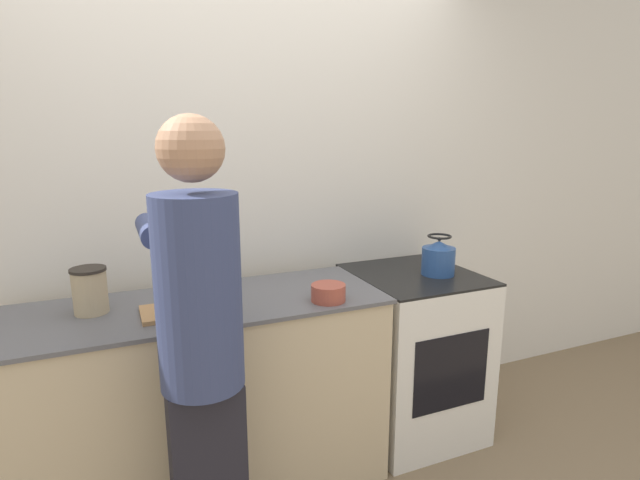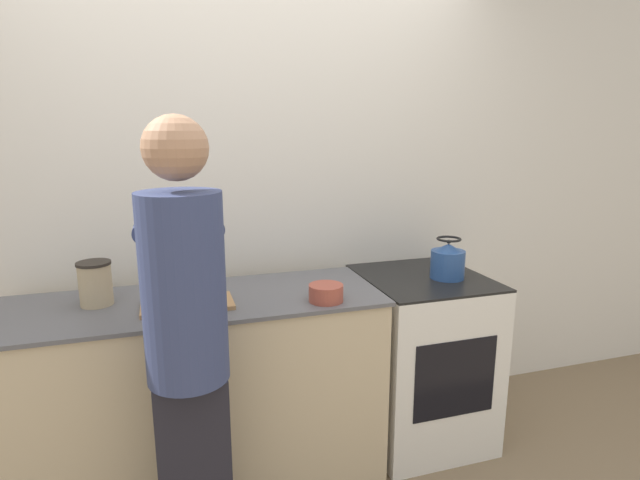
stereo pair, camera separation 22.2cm
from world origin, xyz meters
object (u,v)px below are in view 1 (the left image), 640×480
person (201,342)px  knife (199,304)px  bowl_prep (328,293)px  cutting_board (189,309)px  kettle (438,258)px  canister_jar (90,290)px  oven (412,352)px

person → knife: (0.06, 0.40, -0.01)m
knife → bowl_prep: 0.55m
cutting_board → kettle: (1.29, 0.07, 0.07)m
cutting_board → canister_jar: bearing=159.1°
person → knife: person is taller
oven → knife: (-1.15, -0.12, 0.48)m
person → bowl_prep: size_ratio=11.17×
kettle → canister_jar: 1.66m
knife → canister_jar: (-0.41, 0.13, 0.07)m
person → kettle: person is taller
knife → bowl_prep: bowl_prep is taller
bowl_prep → canister_jar: (-0.95, 0.25, 0.06)m
person → bowl_prep: person is taller
cutting_board → person: bearing=-93.1°
kettle → canister_jar: kettle is taller
cutting_board → canister_jar: (-0.37, 0.14, 0.09)m
person → cutting_board: (0.02, 0.39, -0.02)m
canister_jar → oven: bearing=-0.4°
canister_jar → bowl_prep: bearing=-14.8°
oven → cutting_board: bearing=-173.8°
person → oven: bearing=23.3°
bowl_prep → knife: bearing=167.7°
cutting_board → bowl_prep: (0.58, -0.11, 0.03)m
oven → bowl_prep: 0.82m
person → canister_jar: person is taller
knife → oven: bearing=32.9°
knife → canister_jar: bearing=-171.1°
oven → cutting_board: (-1.19, -0.13, 0.47)m
person → bowl_prep: 0.66m
person → canister_jar: bearing=123.0°
cutting_board → bowl_prep: size_ratio=2.50×
cutting_board → canister_jar: 0.40m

